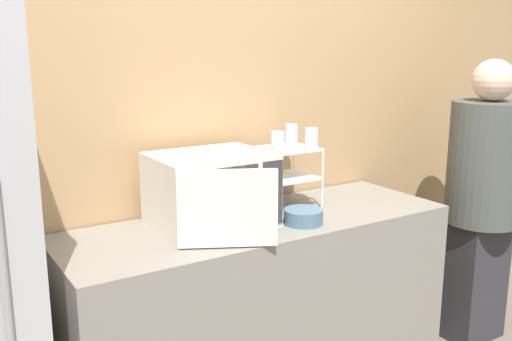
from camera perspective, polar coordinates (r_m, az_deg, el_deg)
name	(u,v)px	position (r m, az deg, el deg)	size (l,w,h in m)	color
wall_back	(221,126)	(2.83, -3.50, 4.49)	(8.00, 0.06, 2.60)	tan
counter	(259,311)	(2.79, 0.35, -13.88)	(1.84, 0.63, 0.91)	gray
microwave	(212,190)	(2.50, -4.45, -2.00)	(0.52, 0.60, 0.32)	silver
dish_rack	(285,164)	(2.78, 2.88, 0.63)	(0.29, 0.25, 0.30)	white
glass_front_left	(278,142)	(2.63, 2.19, 2.87)	(0.06, 0.06, 0.10)	silver
glass_back_right	(292,134)	(2.88, 3.58, 3.70)	(0.06, 0.06, 0.10)	silver
glass_front_right	(312,138)	(2.75, 5.58, 3.24)	(0.06, 0.06, 0.10)	silver
bowl	(303,217)	(2.56, 4.76, -4.63)	(0.18, 0.18, 0.07)	slate
person	(484,191)	(3.44, 21.81, -1.90)	(0.41, 0.41, 1.62)	#2D2D33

